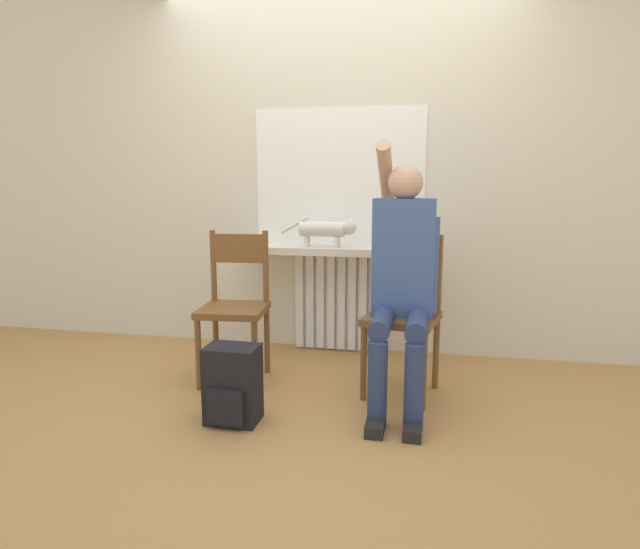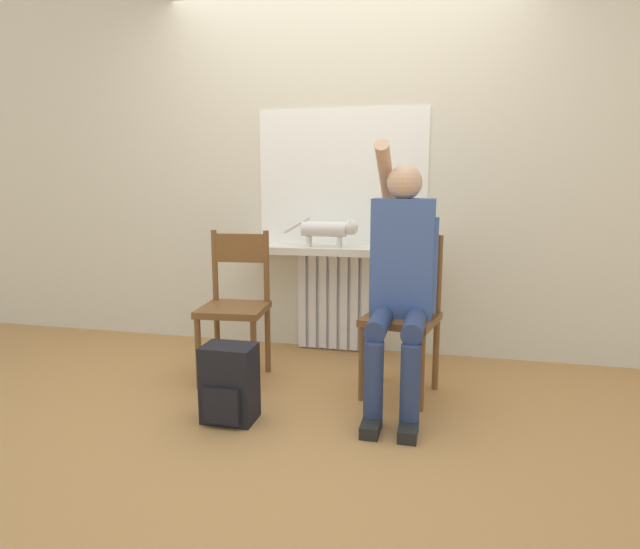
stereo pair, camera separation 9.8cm
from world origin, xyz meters
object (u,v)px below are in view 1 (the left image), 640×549
at_px(backpack, 233,385).
at_px(chair_left, 235,304).
at_px(person, 403,273).
at_px(chair_right, 404,312).
at_px(cat, 328,229).

bearing_deg(backpack, chair_left, 108.86).
relative_size(chair_left, person, 0.64).
relative_size(chair_right, person, 0.64).
distance_m(person, cat, 0.86).
xyz_separation_m(chair_right, backpack, (-0.82, -0.59, -0.28)).
height_order(chair_right, backpack, chair_right).
xyz_separation_m(chair_left, person, (1.02, -0.11, 0.25)).
distance_m(chair_right, cat, 0.87).
bearing_deg(person, chair_left, 173.58).
xyz_separation_m(chair_right, cat, (-0.55, 0.54, 0.42)).
relative_size(chair_right, backpack, 2.30).
relative_size(chair_left, chair_right, 1.00).
xyz_separation_m(cat, backpack, (-0.28, -1.12, -0.70)).
bearing_deg(cat, backpack, -103.90).
bearing_deg(person, chair_right, 86.42).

